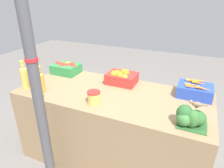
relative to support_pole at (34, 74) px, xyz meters
name	(u,v)px	position (x,y,z in m)	size (l,w,h in m)	color
ground_plane	(112,156)	(0.39, 0.61, -1.22)	(10.00, 10.00, 0.00)	slate
market_table	(112,127)	(0.39, 0.61, -0.79)	(1.96, 0.85, 0.85)	#937551
support_pole	(34,74)	(0.00, 0.00, 0.00)	(0.10, 0.10, 2.43)	#4C4C51
apple_crate	(66,68)	(-0.37, 0.88, -0.29)	(0.33, 0.25, 0.15)	#2D8442
orange_crate	(122,77)	(0.39, 0.88, -0.29)	(0.33, 0.25, 0.16)	red
carrot_crate	(195,90)	(1.17, 0.88, -0.30)	(0.33, 0.25, 0.15)	#2847B7
broccoli_pile	(190,117)	(1.16, 0.34, -0.28)	(0.24, 0.18, 0.17)	#2D602D
juice_bottle_golden	(24,77)	(-0.50, 0.34, -0.23)	(0.08, 0.08, 0.31)	gold
juice_bottle_ruby	(33,81)	(-0.39, 0.34, -0.26)	(0.07, 0.07, 0.24)	#B2333D
juice_bottle_amber	(41,81)	(-0.28, 0.34, -0.25)	(0.08, 0.08, 0.28)	gold
pickle_jar	(94,97)	(0.33, 0.35, -0.30)	(0.12, 0.12, 0.12)	#DBBC56
sparrow_bird	(196,104)	(1.18, 0.34, -0.16)	(0.14, 0.04, 0.05)	#4C3D2D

